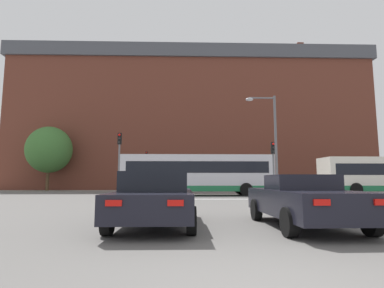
{
  "coord_description": "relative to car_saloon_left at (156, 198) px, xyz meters",
  "views": [
    {
      "loc": [
        -1.01,
        -3.05,
        1.23
      ],
      "look_at": [
        -0.38,
        19.7,
        3.97
      ],
      "focal_mm": 28.0,
      "sensor_mm": 36.0,
      "label": 1
    }
  ],
  "objects": [
    {
      "name": "traffic_light_far_left",
      "position": [
        -3.48,
        25.72,
        2.23
      ],
      "size": [
        0.26,
        0.31,
        4.45
      ],
      "color": "slate",
      "rests_on": "ground_plane"
    },
    {
      "name": "traffic_light_near_left",
      "position": [
        -3.69,
        12.34,
        2.25
      ],
      "size": [
        0.26,
        0.31,
        4.47
      ],
      "color": "slate",
      "rests_on": "ground_plane"
    },
    {
      "name": "traffic_light_near_right",
      "position": [
        6.9,
        12.0,
        1.85
      ],
      "size": [
        0.26,
        0.31,
        3.83
      ],
      "color": "slate",
      "rests_on": "ground_plane"
    },
    {
      "name": "car_roadster_right",
      "position": [
        3.94,
        -0.33,
        -0.05
      ],
      "size": [
        2.11,
        4.54,
        1.37
      ],
      "rotation": [
        0.0,
        0.0,
        0.02
      ],
      "color": "black",
      "rests_on": "ground_plane"
    },
    {
      "name": "far_pavement",
      "position": [
        1.77,
        26.36,
        -0.74
      ],
      "size": [
        68.64,
        2.5,
        0.01
      ],
      "primitive_type": "cube",
      "color": "gray",
      "rests_on": "ground_plane"
    },
    {
      "name": "tree_by_building",
      "position": [
        -14.97,
        26.87,
        4.0
      ],
      "size": [
        5.14,
        5.14,
        7.45
      ],
      "color": "#4C3823",
      "rests_on": "ground_plane"
    },
    {
      "name": "bus_crossing_lead",
      "position": [
        1.84,
        16.18,
        0.99
      ],
      "size": [
        12.12,
        2.68,
        3.23
      ],
      "rotation": [
        0.0,
        0.0,
        -1.57
      ],
      "color": "silver",
      "rests_on": "ground_plane"
    },
    {
      "name": "pedestrian_waiting",
      "position": [
        -0.63,
        26.2,
        0.29
      ],
      "size": [
        0.25,
        0.42,
        1.75
      ],
      "rotation": [
        0.0,
        0.0,
        1.48
      ],
      "color": "brown",
      "rests_on": "ground_plane"
    },
    {
      "name": "car_saloon_left",
      "position": [
        0.0,
        0.0,
        0.0
      ],
      "size": [
        2.1,
        4.7,
        1.44
      ],
      "rotation": [
        0.0,
        0.0,
        -0.0
      ],
      "color": "black",
      "rests_on": "ground_plane"
    },
    {
      "name": "stop_line_strip",
      "position": [
        1.77,
        11.01,
        -0.74
      ],
      "size": [
        7.78,
        0.3,
        0.01
      ],
      "primitive_type": "cube",
      "color": "silver",
      "rests_on": "ground_plane"
    },
    {
      "name": "pedestrian_walking_east",
      "position": [
        -2.51,
        27.11,
        0.27
      ],
      "size": [
        0.46,
        0.37,
        1.72
      ],
      "rotation": [
        0.0,
        0.0,
        2.7
      ],
      "color": "black",
      "rests_on": "ground_plane"
    },
    {
      "name": "brick_civic_building",
      "position": [
        1.77,
        36.66,
        8.85
      ],
      "size": [
        48.93,
        15.72,
        21.1
      ],
      "color": "brown",
      "rests_on": "ground_plane"
    },
    {
      "name": "street_lamp_junction",
      "position": [
        6.35,
        10.67,
        3.39
      ],
      "size": [
        1.99,
        0.36,
        6.72
      ],
      "color": "slate",
      "rests_on": "ground_plane"
    }
  ]
}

